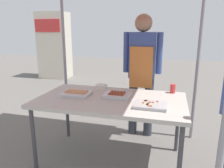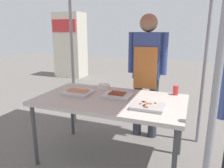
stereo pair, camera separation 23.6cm
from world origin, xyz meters
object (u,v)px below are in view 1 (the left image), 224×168
at_px(tray_pork_links, 117,95).
at_px(condiment_bowl, 101,87).
at_px(stall_table, 111,103).
at_px(tray_meat_skewers, 150,105).
at_px(tray_grilled_sausages, 77,93).
at_px(vendor_woman, 142,66).
at_px(neighbor_stall_left, 54,46).
at_px(drink_cup_near_edge, 173,89).

distance_m(tray_pork_links, condiment_bowl, 0.37).
xyz_separation_m(stall_table, tray_meat_skewers, (0.44, -0.15, 0.07)).
height_order(tray_grilled_sausages, tray_meat_skewers, tray_grilled_sausages).
relative_size(vendor_woman, neighbor_stall_left, 0.85).
relative_size(tray_meat_skewers, drink_cup_near_edge, 2.95).
bearing_deg(tray_meat_skewers, stall_table, 160.88).
relative_size(stall_table, drink_cup_near_edge, 14.79).
bearing_deg(condiment_bowl, tray_meat_skewers, -36.60).
xyz_separation_m(tray_pork_links, vendor_woman, (0.19, 0.64, 0.23)).
height_order(tray_pork_links, drink_cup_near_edge, drink_cup_near_edge).
height_order(vendor_woman, neighbor_stall_left, neighbor_stall_left).
bearing_deg(tray_pork_links, drink_cup_near_edge, 27.38).
relative_size(condiment_bowl, neighbor_stall_left, 0.07).
xyz_separation_m(tray_meat_skewers, neighbor_stall_left, (-3.32, 4.02, 0.23)).
xyz_separation_m(stall_table, drink_cup_near_edge, (0.65, 0.39, 0.11)).
relative_size(stall_table, neighbor_stall_left, 0.81).
bearing_deg(stall_table, tray_pork_links, 58.65).
height_order(stall_table, vendor_woman, vendor_woman).
distance_m(tray_meat_skewers, vendor_woman, 0.93).
xyz_separation_m(tray_meat_skewers, drink_cup_near_edge, (0.21, 0.55, 0.04)).
bearing_deg(tray_pork_links, condiment_bowl, 136.09).
distance_m(drink_cup_near_edge, vendor_woman, 0.57).
relative_size(tray_pork_links, drink_cup_near_edge, 2.74).
bearing_deg(vendor_woman, tray_pork_links, 73.64).
relative_size(stall_table, tray_pork_links, 5.40).
bearing_deg(tray_pork_links, neighbor_stall_left, 127.73).
height_order(tray_pork_links, neighbor_stall_left, neighbor_stall_left).
bearing_deg(condiment_bowl, stall_table, -57.23).
relative_size(tray_grilled_sausages, drink_cup_near_edge, 2.97).
bearing_deg(condiment_bowl, neighbor_stall_left, 127.04).
bearing_deg(stall_table, neighbor_stall_left, 126.69).
bearing_deg(neighbor_stall_left, tray_pork_links, -52.27).
bearing_deg(drink_cup_near_edge, condiment_bowl, -176.27).
xyz_separation_m(tray_pork_links, condiment_bowl, (-0.27, 0.26, 0.01)).
xyz_separation_m(condiment_bowl, vendor_woman, (0.45, 0.39, 0.22)).
relative_size(stall_table, vendor_woman, 0.95).
bearing_deg(neighbor_stall_left, stall_table, -53.31).
distance_m(vendor_woman, neighbor_stall_left, 4.43).
height_order(stall_table, tray_pork_links, tray_pork_links).
bearing_deg(neighbor_stall_left, condiment_bowl, -52.96).
bearing_deg(neighbor_stall_left, vendor_woman, -45.20).
bearing_deg(tray_meat_skewers, vendor_woman, 103.11).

